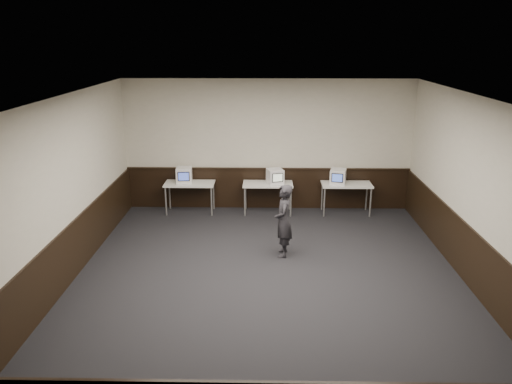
% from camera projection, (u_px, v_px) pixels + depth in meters
% --- Properties ---
extents(floor, '(8.00, 8.00, 0.00)m').
position_uv_depth(floor, '(268.00, 281.00, 8.83)').
color(floor, black).
rests_on(floor, ground).
extents(ceiling, '(8.00, 8.00, 0.00)m').
position_uv_depth(ceiling, '(270.00, 98.00, 7.88)').
color(ceiling, white).
rests_on(ceiling, back_wall).
extents(back_wall, '(7.00, 0.00, 7.00)m').
position_uv_depth(back_wall, '(268.00, 145.00, 12.17)').
color(back_wall, beige).
rests_on(back_wall, ground).
extents(front_wall, '(7.00, 0.00, 7.00)m').
position_uv_depth(front_wall, '(271.00, 328.00, 4.54)').
color(front_wall, beige).
rests_on(front_wall, ground).
extents(left_wall, '(0.00, 8.00, 8.00)m').
position_uv_depth(left_wall, '(62.00, 194.00, 8.42)').
color(left_wall, beige).
rests_on(left_wall, ground).
extents(right_wall, '(0.00, 8.00, 8.00)m').
position_uv_depth(right_wall, '(479.00, 196.00, 8.29)').
color(right_wall, beige).
rests_on(right_wall, ground).
extents(wainscot_back, '(6.98, 0.04, 1.00)m').
position_uv_depth(wainscot_back, '(268.00, 189.00, 12.48)').
color(wainscot_back, black).
rests_on(wainscot_back, back_wall).
extents(wainscot_left, '(0.04, 7.98, 1.00)m').
position_uv_depth(wainscot_left, '(70.00, 253.00, 8.75)').
color(wainscot_left, black).
rests_on(wainscot_left, left_wall).
extents(wainscot_right, '(0.04, 7.98, 1.00)m').
position_uv_depth(wainscot_right, '(470.00, 257.00, 8.62)').
color(wainscot_right, black).
rests_on(wainscot_right, right_wall).
extents(wainscot_rail, '(6.98, 0.06, 0.04)m').
position_uv_depth(wainscot_rail, '(268.00, 169.00, 12.31)').
color(wainscot_rail, black).
rests_on(wainscot_rail, wainscot_back).
extents(desk_left, '(1.20, 0.60, 0.75)m').
position_uv_depth(desk_left, '(190.00, 186.00, 12.10)').
color(desk_left, silver).
rests_on(desk_left, ground).
extents(desk_center, '(1.20, 0.60, 0.75)m').
position_uv_depth(desk_center, '(268.00, 186.00, 12.06)').
color(desk_center, silver).
rests_on(desk_center, ground).
extents(desk_right, '(1.20, 0.60, 0.75)m').
position_uv_depth(desk_right, '(346.00, 187.00, 12.03)').
color(desk_right, silver).
rests_on(desk_right, ground).
extents(emac_left, '(0.41, 0.43, 0.37)m').
position_uv_depth(emac_left, '(184.00, 175.00, 12.05)').
color(emac_left, white).
rests_on(emac_left, desk_left).
extents(emac_center, '(0.45, 0.46, 0.36)m').
position_uv_depth(emac_center, '(275.00, 176.00, 11.97)').
color(emac_center, white).
rests_on(emac_center, desk_center).
extents(emac_right, '(0.44, 0.46, 0.36)m').
position_uv_depth(emac_right, '(338.00, 177.00, 11.94)').
color(emac_right, white).
rests_on(emac_right, desk_right).
extents(person, '(0.37, 0.54, 1.45)m').
position_uv_depth(person, '(283.00, 221.00, 9.67)').
color(person, '#232227').
rests_on(person, ground).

